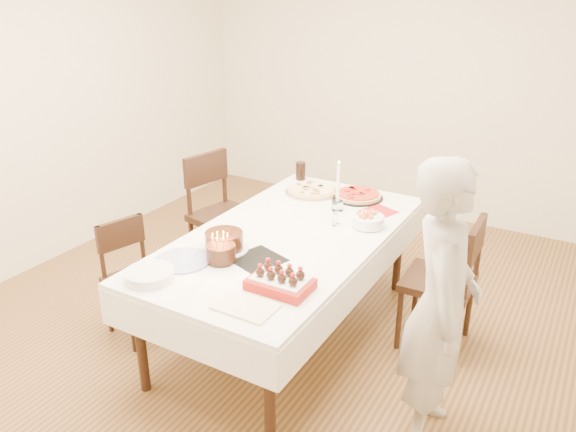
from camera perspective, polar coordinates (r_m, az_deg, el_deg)
The scene contains 22 objects.
floor at distance 4.10m, azimuth -0.81°, elevation -10.70°, with size 5.00×5.00×0.00m, color #56371D.
wall_back at distance 5.78m, azimuth 12.35°, elevation 13.25°, with size 4.50×0.04×2.70m, color beige.
wall_left at distance 5.05m, azimuth -23.75°, elevation 10.53°, with size 0.04×5.00×2.70m, color beige.
dining_table at distance 3.80m, azimuth -0.00°, elevation -7.01°, with size 1.14×2.14×0.75m, color white.
chair_right_savory at distance 3.79m, azimuth 15.03°, elevation -6.45°, with size 0.47×0.47×0.92m, color black, non-canonical shape.
chair_left_savory at distance 4.55m, azimuth -6.36°, elevation -0.11°, with size 0.51×0.51×1.00m, color black, non-canonical shape.
chair_left_dessert at distance 3.93m, azimuth -14.99°, elevation -6.37°, with size 0.41×0.41×0.80m, color black, non-canonical shape.
person at distance 2.91m, azimuth 15.24°, elevation -8.90°, with size 0.57×0.37×1.55m, color #B2ADA8.
pizza_white at distance 4.32m, azimuth 2.47°, elevation 2.60°, with size 0.42×0.42×0.04m, color beige.
pizza_pepperoni at distance 4.26m, azimuth 7.11°, elevation 2.11°, with size 0.38×0.38×0.04m, color red.
red_placemat at distance 4.03m, azimuth 9.22°, elevation 0.44°, with size 0.21×0.21×0.01m, color #B21E1E.
pasta_bowl at distance 3.76m, azimuth 8.13°, elevation -0.49°, with size 0.21×0.21×0.07m, color white.
taper_candle at distance 3.95m, azimuth 5.12°, elevation 3.12°, with size 0.08×0.08×0.38m, color white.
shaker_pair at distance 3.75m, azimuth 4.72°, elevation -0.37°, with size 0.08×0.08×0.09m, color white, non-canonical shape.
cola_glass at distance 4.61m, azimuth 1.29°, elevation 4.59°, with size 0.08×0.08×0.15m, color black.
layer_cake at distance 3.42m, azimuth -6.50°, elevation -2.56°, with size 0.29×0.29×0.12m, color #35190D.
cake_board at distance 3.31m, azimuth -3.12°, elevation -4.45°, with size 0.27×0.27×0.01m, color black.
birthday_cake at distance 3.27m, azimuth -6.87°, elevation -3.18°, with size 0.17×0.17×0.16m, color #3E2110.
strawberry_box at distance 3.00m, azimuth -0.79°, elevation -6.72°, with size 0.33×0.22×0.08m, color #A21A12, non-canonical shape.
box_lid at distance 2.86m, azimuth -4.33°, elevation -9.26°, with size 0.31×0.21×0.03m, color beige.
plate_stack at distance 3.18m, azimuth -13.87°, elevation -5.82°, with size 0.27×0.27×0.06m, color white.
china_plate at distance 3.34m, azimuth -10.66°, elevation -4.45°, with size 0.33×0.33×0.01m, color white.
Camera 1 is at (1.77, -2.92, 2.27)m, focal length 35.00 mm.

